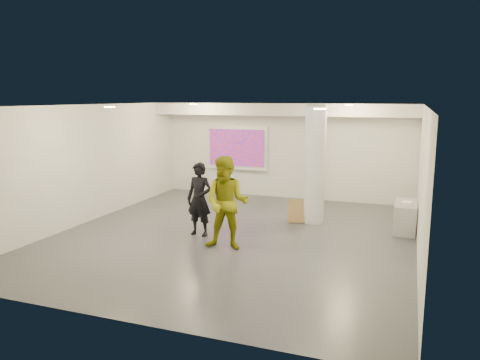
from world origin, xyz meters
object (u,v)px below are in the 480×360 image
at_px(man, 227,203).
at_px(credenza, 405,217).
at_px(woman, 199,199).
at_px(column, 315,165).
at_px(projection_screen, 237,148).

bearing_deg(man, credenza, 30.02).
bearing_deg(man, woman, 136.97).
distance_m(column, projection_screen, 4.08).
xyz_separation_m(credenza, man, (-3.53, -2.70, 0.64)).
bearing_deg(woman, man, -30.15).
height_order(credenza, man, man).
height_order(column, credenza, column).
bearing_deg(man, column, 56.88).
bearing_deg(projection_screen, credenza, -26.66).
bearing_deg(projection_screen, man, -71.57).
distance_m(projection_screen, man, 5.68).
distance_m(credenza, man, 4.49).
bearing_deg(man, projection_screen, 101.06).
height_order(column, woman, column).
relative_size(projection_screen, man, 1.06).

